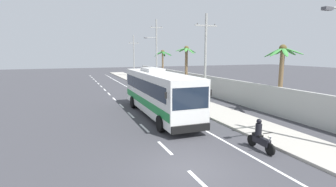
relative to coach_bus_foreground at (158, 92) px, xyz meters
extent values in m
plane|color=#3A3A3F|center=(-1.99, -9.51, -1.90)|extent=(160.00, 160.00, 0.00)
cube|color=#A8A399|center=(4.81, 0.49, -1.83)|extent=(3.20, 90.00, 0.14)
cube|color=white|center=(-1.99, -10.52, -1.90)|extent=(0.16, 2.00, 0.01)
cube|color=white|center=(-1.99, -6.73, -1.90)|extent=(0.16, 2.00, 0.01)
cube|color=white|center=(-1.99, -2.93, -1.90)|extent=(0.16, 2.00, 0.01)
cube|color=white|center=(-1.99, 0.87, -1.90)|extent=(0.16, 2.00, 0.01)
cube|color=white|center=(-1.99, 4.67, -1.90)|extent=(0.16, 2.00, 0.01)
cube|color=white|center=(-1.99, 8.46, -1.90)|extent=(0.16, 2.00, 0.01)
cube|color=white|center=(-1.99, 12.26, -1.90)|extent=(0.16, 2.00, 0.01)
cube|color=white|center=(-1.99, 16.06, -1.90)|extent=(0.16, 2.00, 0.01)
cube|color=white|center=(-1.99, 19.85, -1.90)|extent=(0.16, 2.00, 0.01)
cube|color=white|center=(-1.99, 23.65, -1.90)|extent=(0.16, 2.00, 0.01)
cube|color=white|center=(-1.99, 27.45, -1.90)|extent=(0.16, 2.00, 0.01)
cube|color=white|center=(-1.99, 31.24, -1.90)|extent=(0.16, 2.00, 0.01)
cube|color=white|center=(-1.99, 35.04, -1.90)|extent=(0.16, 2.00, 0.01)
cube|color=white|center=(-1.99, 38.84, -1.90)|extent=(0.16, 2.00, 0.01)
cube|color=white|center=(1.46, 5.49, -1.90)|extent=(0.14, 70.00, 0.01)
cube|color=#B2B2AD|center=(8.61, 4.49, -0.76)|extent=(0.24, 60.00, 2.28)
cube|color=silver|center=(0.00, -0.03, -0.02)|extent=(2.62, 11.67, 2.98)
cube|color=#192333|center=(0.00, 0.17, 0.50)|extent=(2.64, 10.74, 0.95)
cube|color=#192333|center=(-0.08, -5.80, 0.43)|extent=(2.27, 0.13, 1.25)
cube|color=#1E843D|center=(0.00, -0.03, -0.69)|extent=(2.66, 11.44, 0.54)
cube|color=black|center=(-0.08, -5.89, -1.31)|extent=(2.42, 0.19, 0.44)
cube|color=#B7B7B7|center=(0.02, 1.43, 1.61)|extent=(1.39, 2.58, 0.28)
cube|color=black|center=(1.34, -5.61, 0.65)|extent=(0.12, 0.08, 0.36)
cube|color=black|center=(-1.49, -5.58, 0.65)|extent=(0.12, 0.08, 0.36)
cylinder|color=black|center=(1.16, -4.11, -1.38)|extent=(0.33, 1.04, 1.04)
cylinder|color=black|center=(-1.26, -4.08, -1.38)|extent=(0.33, 1.04, 1.04)
cylinder|color=black|center=(1.26, 3.45, -1.38)|extent=(0.33, 1.04, 1.04)
cylinder|color=black|center=(-1.16, 3.48, -1.38)|extent=(0.33, 1.04, 1.04)
cylinder|color=black|center=(1.85, 7.26, -1.60)|extent=(0.15, 0.61, 0.60)
cylinder|color=black|center=(1.74, 8.62, -1.60)|extent=(0.17, 0.61, 0.60)
cube|color=#1947B2|center=(1.80, 7.89, -1.38)|extent=(0.33, 1.12, 0.36)
cube|color=black|center=(1.77, 8.19, -1.18)|extent=(0.29, 0.62, 0.12)
cylinder|color=gray|center=(1.84, 7.38, -1.30)|extent=(0.09, 0.32, 0.67)
cylinder|color=black|center=(1.83, 7.48, -0.86)|extent=(0.56, 0.09, 0.04)
sphere|color=#EAEACC|center=(1.84, 7.36, -1.00)|extent=(0.14, 0.14, 0.14)
cylinder|color=#75388E|center=(1.78, 8.14, -0.90)|extent=(0.32, 0.32, 0.57)
sphere|color=black|center=(1.78, 8.14, -0.48)|extent=(0.26, 0.26, 0.26)
cylinder|color=black|center=(2.35, -9.49, -1.60)|extent=(0.12, 0.60, 0.60)
cylinder|color=black|center=(2.39, -8.13, -1.60)|extent=(0.14, 0.60, 0.60)
cube|color=black|center=(2.37, -8.86, -1.38)|extent=(0.28, 1.11, 0.36)
cube|color=black|center=(2.38, -8.56, -1.18)|extent=(0.26, 0.61, 0.12)
cylinder|color=gray|center=(2.35, -9.37, -1.30)|extent=(0.07, 0.32, 0.67)
cylinder|color=black|center=(2.35, -9.27, -0.86)|extent=(0.56, 0.06, 0.04)
sphere|color=#EAEACC|center=(2.35, -9.39, -1.00)|extent=(0.14, 0.14, 0.14)
cylinder|color=black|center=(2.38, -8.61, -0.88)|extent=(0.32, 0.32, 0.61)
sphere|color=black|center=(2.38, -8.61, -0.44)|extent=(0.26, 0.26, 0.26)
cylinder|color=red|center=(3.93, 11.03, -1.39)|extent=(0.28, 0.28, 0.75)
cylinder|color=black|center=(3.93, 11.03, -0.72)|extent=(0.36, 0.36, 0.59)
sphere|color=brown|center=(3.93, 11.03, -0.32)|extent=(0.24, 0.24, 0.24)
cylinder|color=gold|center=(4.76, 5.88, -1.39)|extent=(0.28, 0.28, 0.75)
cylinder|color=navy|center=(4.76, 5.88, -0.72)|extent=(0.36, 0.36, 0.59)
sphere|color=#9E704C|center=(4.76, 5.88, -0.32)|extent=(0.25, 0.25, 0.25)
cube|color=#4C4C51|center=(3.79, -10.65, 4.79)|extent=(0.44, 0.24, 0.14)
cylinder|color=#9E9E99|center=(6.51, 4.12, 2.46)|extent=(0.24, 0.24, 8.71)
cube|color=#9E9E99|center=(6.51, 4.12, 5.64)|extent=(2.46, 0.12, 0.12)
cylinder|color=#4C4742|center=(5.52, 4.12, 5.76)|extent=(0.08, 0.08, 0.16)
cylinder|color=#4C4742|center=(7.50, 4.12, 5.76)|extent=(0.08, 0.08, 0.16)
cylinder|color=#9E9E99|center=(6.40, 18.89, 3.06)|extent=(0.24, 0.24, 9.93)
cube|color=#9E9E99|center=(6.40, 18.89, 6.78)|extent=(1.94, 0.12, 0.12)
cylinder|color=#4C4742|center=(5.63, 18.89, 6.90)|extent=(0.08, 0.08, 0.16)
cylinder|color=#4C4742|center=(7.18, 18.89, 6.90)|extent=(0.08, 0.08, 0.16)
cylinder|color=#9E9E99|center=(5.54, 18.89, 5.28)|extent=(1.73, 0.09, 0.09)
cube|color=#4C4C51|center=(4.67, 18.89, 5.22)|extent=(0.44, 0.24, 0.14)
cylinder|color=#9E9E99|center=(6.49, 33.66, 2.34)|extent=(0.24, 0.24, 8.49)
cube|color=#9E9E99|center=(6.49, 33.66, 5.01)|extent=(2.16, 0.12, 0.12)
cylinder|color=#4C4742|center=(5.63, 33.66, 5.13)|extent=(0.08, 0.08, 0.16)
cylinder|color=#4C4742|center=(7.36, 33.66, 5.13)|extent=(0.08, 0.08, 0.16)
cylinder|color=brown|center=(7.04, 9.63, 0.80)|extent=(0.34, 0.34, 5.41)
ellipsoid|color=#3D893D|center=(7.69, 9.67, 3.30)|extent=(1.37, 0.43, 0.73)
ellipsoid|color=#3D893D|center=(7.33, 10.24, 3.35)|extent=(0.93, 1.41, 0.64)
ellipsoid|color=#3D893D|center=(6.82, 10.27, 3.36)|extent=(0.80, 1.44, 0.62)
ellipsoid|color=#3D893D|center=(6.35, 9.74, 3.40)|extent=(1.46, 0.57, 0.53)
ellipsoid|color=#3D893D|center=(6.70, 9.04, 3.37)|extent=(1.02, 1.39, 0.60)
ellipsoid|color=#3D893D|center=(7.28, 9.06, 3.24)|extent=(0.84, 1.34, 0.85)
sphere|color=brown|center=(7.04, 9.63, 3.56)|extent=(0.56, 0.56, 0.56)
cylinder|color=brown|center=(8.89, -3.45, 0.69)|extent=(0.34, 0.34, 5.19)
ellipsoid|color=#3D893D|center=(9.60, -3.41, 3.09)|extent=(1.50, 0.44, 0.70)
ellipsoid|color=#3D893D|center=(9.20, -2.79, 3.12)|extent=(0.98, 1.51, 0.64)
ellipsoid|color=#3D893D|center=(8.54, -2.86, 3.01)|extent=(1.04, 1.41, 0.84)
ellipsoid|color=#3D893D|center=(8.19, -3.54, 3.05)|extent=(1.49, 0.54, 0.77)
ellipsoid|color=#3D893D|center=(8.51, -4.04, 3.04)|extent=(1.08, 1.41, 0.79)
ellipsoid|color=#3D893D|center=(9.31, -4.04, 3.12)|extent=(1.16, 1.43, 0.65)
sphere|color=brown|center=(8.89, -3.45, 3.33)|extent=(0.56, 0.56, 0.56)
cylinder|color=brown|center=(8.26, 21.21, 0.64)|extent=(0.29, 0.29, 5.07)
ellipsoid|color=#28702D|center=(9.03, 21.07, 2.93)|extent=(1.64, 0.63, 0.79)
ellipsoid|color=#28702D|center=(8.68, 21.80, 2.84)|extent=(1.17, 1.45, 0.97)
ellipsoid|color=#28702D|center=(8.23, 22.03, 3.05)|extent=(0.42, 1.69, 0.55)
ellipsoid|color=#28702D|center=(7.61, 21.53, 2.83)|extent=(1.52, 0.99, 0.99)
ellipsoid|color=#28702D|center=(7.50, 20.93, 3.00)|extent=(1.67, 0.91, 0.65)
ellipsoid|color=#28702D|center=(8.09, 20.42, 3.02)|extent=(0.71, 1.70, 0.62)
ellipsoid|color=#28702D|center=(8.79, 20.66, 2.90)|extent=(1.35, 1.39, 0.86)
sphere|color=brown|center=(8.26, 21.21, 3.22)|extent=(0.56, 0.56, 0.56)
camera|label=1|loc=(-6.44, -18.45, 2.95)|focal=27.13mm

